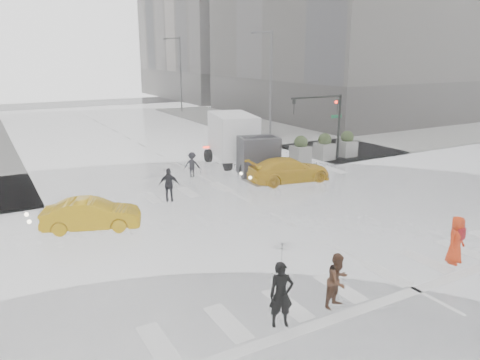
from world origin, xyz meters
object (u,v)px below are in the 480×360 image
taxi_mid (92,214)px  box_truck (239,140)px  pedestrian_orange (456,240)px  pedestrian_brown (338,280)px  traffic_signal_pole (328,115)px

taxi_mid → box_truck: size_ratio=0.63×
box_truck → pedestrian_orange: bearing=-77.1°
pedestrian_brown → taxi_mid: bearing=102.3°
traffic_signal_pole → box_truck: traffic_signal_pole is taller
pedestrian_orange → taxi_mid: pedestrian_orange is taller
pedestrian_brown → taxi_mid: size_ratio=0.42×
pedestrian_brown → box_truck: bearing=56.3°
pedestrian_orange → taxi_mid: bearing=127.2°
traffic_signal_pole → taxi_mid: 17.55m
traffic_signal_pole → taxi_mid: traffic_signal_pole is taller
traffic_signal_pole → pedestrian_orange: 16.04m
taxi_mid → box_truck: 12.51m
traffic_signal_pole → box_truck: 6.26m
pedestrian_brown → pedestrian_orange: pedestrian_orange is taller
traffic_signal_pole → pedestrian_brown: bearing=-128.6°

